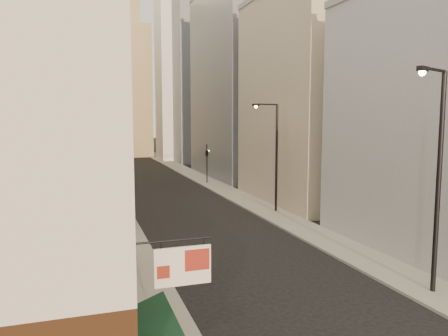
% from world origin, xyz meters
% --- Properties ---
extents(sidewalk_left, '(3.00, 140.00, 0.15)m').
position_xyz_m(sidewalk_left, '(-6.50, 55.00, 0.07)').
color(sidewalk_left, gray).
rests_on(sidewalk_left, ground).
extents(sidewalk_right, '(3.00, 140.00, 0.15)m').
position_xyz_m(sidewalk_right, '(6.50, 55.00, 0.07)').
color(sidewalk_right, gray).
rests_on(sidewalk_right, ground).
extents(near_building_left, '(8.30, 23.04, 12.30)m').
position_xyz_m(near_building_left, '(-10.99, 9.00, 6.02)').
color(near_building_left, brown).
rests_on(near_building_left, ground).
extents(left_bldg_beige, '(8.00, 12.00, 16.00)m').
position_xyz_m(left_bldg_beige, '(-12.00, 26.00, 8.00)').
color(left_bldg_beige, tan).
rests_on(left_bldg_beige, ground).
extents(left_bldg_grey, '(8.00, 16.00, 20.00)m').
position_xyz_m(left_bldg_grey, '(-12.00, 42.00, 10.00)').
color(left_bldg_grey, '#939398').
rests_on(left_bldg_grey, ground).
extents(left_bldg_tan, '(8.00, 18.00, 17.00)m').
position_xyz_m(left_bldg_tan, '(-12.00, 60.00, 8.50)').
color(left_bldg_tan, tan).
rests_on(left_bldg_tan, ground).
extents(left_bldg_wingrid, '(8.00, 20.00, 24.00)m').
position_xyz_m(left_bldg_wingrid, '(-12.00, 80.00, 12.00)').
color(left_bldg_wingrid, gray).
rests_on(left_bldg_wingrid, ground).
extents(right_bldg_beige, '(8.00, 16.00, 20.00)m').
position_xyz_m(right_bldg_beige, '(12.00, 30.00, 10.00)').
color(right_bldg_beige, tan).
rests_on(right_bldg_beige, ground).
extents(right_bldg_wingrid, '(8.00, 20.00, 26.00)m').
position_xyz_m(right_bldg_wingrid, '(12.00, 50.00, 13.00)').
color(right_bldg_wingrid, gray).
rests_on(right_bldg_wingrid, ground).
extents(highrise, '(21.00, 23.00, 51.20)m').
position_xyz_m(highrise, '(18.00, 78.00, 25.66)').
color(highrise, gray).
rests_on(highrise, ground).
extents(clock_tower, '(14.00, 14.00, 44.90)m').
position_xyz_m(clock_tower, '(-1.00, 92.00, 17.63)').
color(clock_tower, tan).
rests_on(clock_tower, ground).
extents(white_tower, '(8.00, 8.00, 41.50)m').
position_xyz_m(white_tower, '(10.00, 78.00, 18.61)').
color(white_tower, silver).
rests_on(white_tower, ground).
extents(streetlamp_near, '(2.54, 1.29, 10.35)m').
position_xyz_m(streetlamp_near, '(6.19, 7.11, 5.91)').
color(streetlamp_near, black).
rests_on(streetlamp_near, ground).
extents(streetlamp_mid, '(2.48, 0.50, 9.46)m').
position_xyz_m(streetlamp_mid, '(6.85, 25.87, 5.41)').
color(streetlamp_mid, black).
rests_on(streetlamp_mid, ground).
extents(traffic_light_left, '(0.59, 0.51, 5.00)m').
position_xyz_m(traffic_light_left, '(-6.08, 39.72, 3.51)').
color(traffic_light_left, black).
rests_on(traffic_light_left, ground).
extents(traffic_light_right, '(0.77, 0.77, 5.00)m').
position_xyz_m(traffic_light_right, '(6.08, 44.14, 3.92)').
color(traffic_light_right, black).
rests_on(traffic_light_right, ground).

